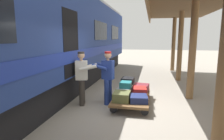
{
  "coord_description": "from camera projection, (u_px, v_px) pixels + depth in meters",
  "views": [
    {
      "loc": [
        -0.68,
        5.49,
        2.12
      ],
      "look_at": [
        0.49,
        -0.2,
        1.15
      ],
      "focal_mm": 30.84,
      "sensor_mm": 36.0,
      "label": 1
    }
  ],
  "objects": [
    {
      "name": "suitcase_gray_aluminum",
      "position": [
        124.0,
        91.0,
        6.23
      ],
      "size": [
        0.48,
        0.58,
        0.25
      ],
      "primitive_type": "cube",
      "rotation": [
        0.0,
        0.0,
        -0.12
      ],
      "color": "#9EA0A5",
      "rests_on": "luggage_cart"
    },
    {
      "name": "suitcase_navy_fabric",
      "position": [
        139.0,
        99.0,
        5.57
      ],
      "size": [
        0.56,
        0.59,
        0.19
      ],
      "primitive_type": "cube",
      "rotation": [
        0.0,
        0.0,
        0.14
      ],
      "color": "navy",
      "rests_on": "luggage_cart"
    },
    {
      "name": "suitcase_teal_softside",
      "position": [
        126.0,
        85.0,
        6.21
      ],
      "size": [
        0.36,
        0.42,
        0.19
      ],
      "primitive_type": "cube",
      "rotation": [
        0.0,
        0.0,
        -0.02
      ],
      "color": "#1E666B",
      "rests_on": "suitcase_gray_aluminum"
    },
    {
      "name": "suitcase_red_plastic",
      "position": [
        140.0,
        92.0,
        6.13
      ],
      "size": [
        0.45,
        0.54,
        0.27
      ],
      "primitive_type": "cube",
      "rotation": [
        0.0,
        0.0,
        0.09
      ],
      "color": "#AD231E",
      "rests_on": "luggage_cart"
    },
    {
      "name": "suitcase_olive_duffel",
      "position": [
        122.0,
        96.0,
        5.66
      ],
      "size": [
        0.48,
        0.59,
        0.26
      ],
      "primitive_type": "cube",
      "rotation": [
        0.0,
        0.0,
        -0.0
      ],
      "color": "brown",
      "rests_on": "luggage_cart"
    },
    {
      "name": "train_car",
      "position": [
        27.0,
        40.0,
        6.09
      ],
      "size": [
        3.02,
        20.22,
        4.0
      ],
      "color": "navy",
      "rests_on": "ground_plane"
    },
    {
      "name": "suitcase_black_hardshell",
      "position": [
        128.0,
        81.0,
        6.76
      ],
      "size": [
        0.44,
        0.49,
        0.2
      ],
      "primitive_type": "cube",
      "rotation": [
        0.0,
        0.0,
        -0.06
      ],
      "color": "black",
      "rests_on": "suitcase_cream_canvas"
    },
    {
      "name": "porter_by_door",
      "position": [
        82.0,
        76.0,
        6.05
      ],
      "size": [
        0.72,
        0.53,
        1.7
      ],
      "color": "#332D28",
      "rests_on": "ground_plane"
    },
    {
      "name": "ground_plane",
      "position": [
        127.0,
        109.0,
        5.79
      ],
      "size": [
        60.0,
        60.0,
        0.0
      ],
      "primitive_type": "plane",
      "color": "gray"
    },
    {
      "name": "suitcase_burgundy_valise",
      "position": [
        141.0,
        88.0,
        6.71
      ],
      "size": [
        0.57,
        0.56,
        0.24
      ],
      "primitive_type": "cube",
      "rotation": [
        0.0,
        0.0,
        -0.14
      ],
      "color": "maroon",
      "rests_on": "luggage_cart"
    },
    {
      "name": "suitcase_cream_canvas",
      "position": [
        127.0,
        87.0,
        6.8
      ],
      "size": [
        0.47,
        0.68,
        0.25
      ],
      "primitive_type": "cube",
      "rotation": [
        0.0,
        0.0,
        0.14
      ],
      "color": "beige",
      "rests_on": "luggage_cart"
    },
    {
      "name": "porter_in_overalls",
      "position": [
        107.0,
        76.0,
        6.14
      ],
      "size": [
        0.72,
        0.53,
        1.7
      ],
      "color": "navy",
      "rests_on": "ground_plane"
    },
    {
      "name": "luggage_cart",
      "position": [
        132.0,
        97.0,
        6.21
      ],
      "size": [
        1.1,
        2.14,
        0.29
      ],
      "color": "brown",
      "rests_on": "ground_plane"
    }
  ]
}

